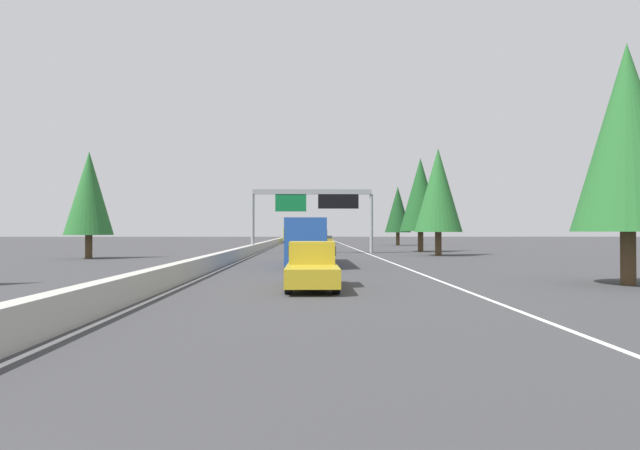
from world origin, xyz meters
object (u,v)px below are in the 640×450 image
object	(u,v)px
conifer_right_mid	(420,195)
conifer_left_near	(89,193)
sign_gantry_overhead	(314,202)
sedan_mid_left	(310,247)
sedan_near_right	(328,240)
box_truck_mid_right	(290,235)
conifer_right_near	(438,190)
pickup_distant_b	(312,265)
conifer_right_far	(398,210)
bus_far_right	(306,240)
conifer_right_foreground	(627,138)

from	to	relation	value
conifer_right_mid	conifer_left_near	bearing A→B (deg)	114.90
sign_gantry_overhead	sedan_mid_left	bearing A→B (deg)	170.55
sedan_mid_left	conifer_left_near	size ratio (longest dim) A/B	0.49
sedan_near_right	box_truck_mid_right	xyz separation A→B (m)	(5.88, 7.15, 0.93)
conifer_right_near	sedan_mid_left	bearing A→B (deg)	74.95
conifer_right_near	sedan_near_right	bearing A→B (deg)	9.86
conifer_right_mid	sedan_near_right	bearing A→B (deg)	12.66
pickup_distant_b	conifer_right_far	distance (m)	67.11
sedan_near_right	pickup_distant_b	bearing A→B (deg)	177.52
pickup_distant_b	conifer_right_near	xyz separation A→B (m)	(28.49, -12.00, 5.21)
pickup_distant_b	conifer_right_mid	xyz separation A→B (m)	(38.17, -12.35, 5.45)
pickup_distant_b	bus_far_right	distance (m)	15.28
conifer_right_foreground	conifer_right_far	size ratio (longest dim) A/B	1.09
conifer_right_mid	sedan_mid_left	bearing A→B (deg)	117.58
pickup_distant_b	conifer_right_mid	world-z (taller)	conifer_right_mid
sedan_mid_left	conifer_left_near	xyz separation A→B (m)	(-7.90, 18.57, 4.79)
pickup_distant_b	conifer_right_far	size ratio (longest dim) A/B	0.59
sign_gantry_overhead	bus_far_right	bearing A→B (deg)	177.80
pickup_distant_b	conifer_right_near	size ratio (longest dim) A/B	0.56
conifer_right_far	sign_gantry_overhead	bearing A→B (deg)	155.98
sign_gantry_overhead	conifer_right_near	world-z (taller)	conifer_right_near
box_truck_mid_right	conifer_right_near	size ratio (longest dim) A/B	0.84
conifer_right_far	conifer_left_near	size ratio (longest dim) A/B	1.06
sedan_near_right	conifer_left_near	world-z (taller)	conifer_left_near
conifer_right_far	conifer_right_mid	bearing A→B (deg)	175.90
sedan_mid_left	sedan_near_right	size ratio (longest dim) A/B	1.00
box_truck_mid_right	conifer_left_near	distance (m)	62.09
bus_far_right	sedan_mid_left	bearing A→B (deg)	-1.08
bus_far_right	pickup_distant_b	bearing A→B (deg)	-178.80
sedan_near_right	conifer_right_mid	distance (m)	41.33
conifer_right_mid	sign_gantry_overhead	bearing A→B (deg)	108.32
conifer_right_foreground	conifer_right_far	distance (m)	64.59
conifer_right_mid	conifer_right_far	distance (m)	27.29
pickup_distant_b	conifer_left_near	xyz separation A→B (m)	(23.82, 18.57, 4.56)
sign_gantry_overhead	bus_far_right	world-z (taller)	sign_gantry_overhead
sedan_near_right	conifer_right_far	world-z (taller)	conifer_right_far
conifer_right_far	conifer_left_near	xyz separation A→B (m)	(-41.57, 32.87, -0.31)
conifer_right_foreground	conifer_right_near	world-z (taller)	conifer_right_foreground
bus_far_right	conifer_left_near	distance (m)	20.51
bus_far_right	conifer_right_mid	xyz separation A→B (m)	(22.92, -12.67, 4.65)
pickup_distant_b	conifer_left_near	size ratio (longest dim) A/B	0.62
bus_far_right	conifer_right_foreground	world-z (taller)	conifer_right_foreground
box_truck_mid_right	conifer_right_mid	xyz separation A→B (m)	(-45.82, -16.11, 4.76)
conifer_right_far	bus_far_right	bearing A→B (deg)	163.75
pickup_distant_b	box_truck_mid_right	bearing A→B (deg)	2.57
box_truck_mid_right	conifer_right_foreground	bearing A→B (deg)	-168.29
conifer_right_mid	conifer_right_far	size ratio (longest dim) A/B	1.10
sedan_mid_left	box_truck_mid_right	xyz separation A→B (m)	(52.28, 3.76, 0.93)
conifer_right_near	pickup_distant_b	bearing A→B (deg)	157.15
sedan_mid_left	conifer_right_far	xyz separation A→B (m)	(33.67, -14.31, 5.09)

